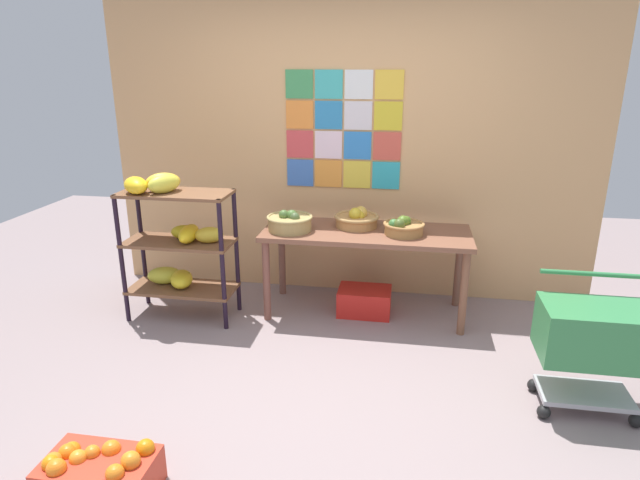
# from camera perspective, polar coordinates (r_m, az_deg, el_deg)

# --- Properties ---
(ground) EXTENTS (9.50, 9.50, 0.00)m
(ground) POSITION_cam_1_polar(r_m,az_deg,el_deg) (3.49, -0.81, -16.56)
(ground) COLOR gray
(back_wall_with_art) EXTENTS (4.24, 0.07, 2.80)m
(back_wall_with_art) POSITION_cam_1_polar(r_m,az_deg,el_deg) (4.66, 3.08, 10.97)
(back_wall_with_art) COLOR tan
(back_wall_with_art) RESTS_ON ground
(banana_shelf_unit) EXTENTS (0.87, 0.45, 1.19)m
(banana_shelf_unit) POSITION_cam_1_polar(r_m,az_deg,el_deg) (4.40, -15.16, 0.47)
(banana_shelf_unit) COLOR black
(banana_shelf_unit) RESTS_ON ground
(display_table) EXTENTS (1.66, 0.65, 0.72)m
(display_table) POSITION_cam_1_polar(r_m,az_deg,el_deg) (4.34, 4.95, -0.09)
(display_table) COLOR brown
(display_table) RESTS_ON ground
(fruit_basket_right) EXTENTS (0.37, 0.37, 0.16)m
(fruit_basket_right) POSITION_cam_1_polar(r_m,az_deg,el_deg) (4.40, 3.97, 2.25)
(fruit_basket_right) COLOR #B48148
(fruit_basket_right) RESTS_ON display_table
(fruit_basket_centre) EXTENTS (0.32, 0.32, 0.15)m
(fruit_basket_centre) POSITION_cam_1_polar(r_m,az_deg,el_deg) (4.23, 8.86, 1.43)
(fruit_basket_centre) COLOR #A47641
(fruit_basket_centre) RESTS_ON display_table
(fruit_basket_left) EXTENTS (0.37, 0.37, 0.17)m
(fruit_basket_left) POSITION_cam_1_polar(r_m,az_deg,el_deg) (4.30, -3.24, 1.96)
(fruit_basket_left) COLOR tan
(fruit_basket_left) RESTS_ON display_table
(produce_crate_under_table) EXTENTS (0.43, 0.30, 0.22)m
(produce_crate_under_table) POSITION_cam_1_polar(r_m,az_deg,el_deg) (4.51, 4.76, -6.50)
(produce_crate_under_table) COLOR red
(produce_crate_under_table) RESTS_ON ground
(orange_crate_foreground) EXTENTS (0.53, 0.32, 0.26)m
(orange_crate_foreground) POSITION_cam_1_polar(r_m,az_deg,el_deg) (3.00, -22.52, -22.00)
(orange_crate_foreground) COLOR red
(orange_crate_foreground) RESTS_ON ground
(shopping_cart) EXTENTS (0.60, 0.42, 0.81)m
(shopping_cart) POSITION_cam_1_polar(r_m,az_deg,el_deg) (3.54, 27.13, -9.28)
(shopping_cart) COLOR black
(shopping_cart) RESTS_ON ground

